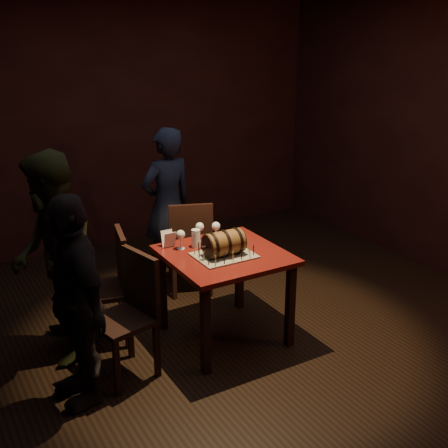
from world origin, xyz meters
The scene contains 16 objects.
room_shell centered at (0.00, 0.00, 1.40)m, with size 5.04×5.04×2.80m.
pub_table centered at (-0.10, -0.05, 0.64)m, with size 0.90×0.90×0.75m.
cake_board centered at (-0.14, -0.11, 0.76)m, with size 0.45×0.35×0.01m, color gray.
barrel_cake centered at (-0.14, -0.11, 0.86)m, with size 0.36×0.21×0.21m.
birthday_candles centered at (-0.14, -0.11, 0.80)m, with size 0.40×0.30×0.09m.
wine_glass_left centered at (-0.36, 0.19, 0.87)m, with size 0.07×0.07×0.16m.
wine_glass_mid centered at (-0.15, 0.28, 0.87)m, with size 0.07×0.07×0.16m.
wine_glass_right centered at (-0.02, 0.22, 0.87)m, with size 0.07×0.07×0.16m.
pint_of_ale centered at (-0.24, 0.17, 0.82)m, with size 0.07×0.07×0.15m.
menu_card centered at (-0.43, 0.29, 0.81)m, with size 0.10×0.05×0.13m, color white, non-canonical shape.
chair_back centered at (0.02, 0.80, 0.52)m, with size 0.52×0.52×0.93m.
chair_left_rear centered at (-0.91, 0.37, 0.52)m, with size 0.48×0.48×0.93m.
chair_left_front centered at (-0.93, -0.14, 0.52)m, with size 0.48×0.48×0.93m.
person_back centered at (0.01, 1.26, 0.77)m, with size 0.56×0.37×1.54m, color #1C2238.
person_left_rear centered at (-1.33, 0.36, 0.81)m, with size 0.79×0.61×1.62m, color #30351A.
person_left_front centered at (-1.35, -0.25, 0.74)m, with size 0.86×0.36×1.47m, color black.
Camera 1 is at (-2.17, -3.59, 2.43)m, focal length 45.00 mm.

